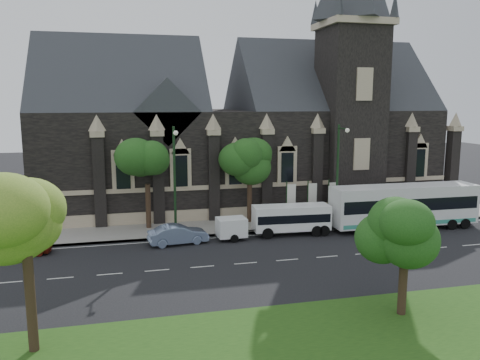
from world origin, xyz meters
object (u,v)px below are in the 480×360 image
object	(u,v)px
tree_walk_right	(251,159)
tree_walk_left	(149,163)
tree_park_near	(31,209)
banner_flag_right	(331,197)
banner_flag_center	(311,198)
shuttle_bus	(292,218)
street_lamp_mid	(175,176)
sedan	(178,234)
car_far_red	(20,245)
banner_flag_left	(290,199)
box_trailer	(231,227)
street_lamp_near	(339,170)
tree_park_east	(407,227)
tour_coach	(404,205)

from	to	relation	value
tree_walk_right	tree_walk_left	xyz separation A→B (m)	(-9.01, -0.01, -0.08)
tree_park_near	banner_flag_right	bearing A→B (deg)	38.86
banner_flag_center	shuttle_bus	size ratio (longest dim) A/B	0.62
tree_walk_left	street_lamp_mid	bearing A→B (deg)	-63.53
tree_park_near	sedan	xyz separation A→B (m)	(7.77, 14.35, -5.66)
car_far_red	tree_park_near	bearing A→B (deg)	-163.61
tree_park_near	shuttle_bus	bearing A→B (deg)	40.79
banner_flag_left	banner_flag_center	size ratio (longest dim) A/B	1.00
box_trailer	car_far_red	size ratio (longest dim) A/B	0.78
street_lamp_near	tree_walk_right	bearing A→B (deg)	151.94
tree_park_east	shuttle_bus	bearing A→B (deg)	92.65
tree_park_east	tree_walk_left	xyz separation A→B (m)	(-11.97, 20.03, 1.12)
sedan	car_far_red	size ratio (longest dim) A/B	1.07
tour_coach	sedan	distance (m)	19.63
tree_walk_right	street_lamp_mid	world-z (taller)	street_lamp_mid
tree_walk_right	street_lamp_mid	xyz separation A→B (m)	(-7.21, -3.62, -0.71)
tree_park_near	shuttle_bus	xyz separation A→B (m)	(17.23, 14.87, -4.99)
tree_park_east	shuttle_bus	size ratio (longest dim) A/B	0.97
tree_walk_right	car_far_red	distance (m)	19.92
tree_walk_right	sedan	bearing A→B (deg)	-144.56
tree_walk_right	banner_flag_right	size ratio (longest dim) A/B	1.95
banner_flag_left	sedan	bearing A→B (deg)	-161.61
tree_walk_left	street_lamp_mid	world-z (taller)	street_lamp_mid
box_trailer	sedan	size ratio (longest dim) A/B	0.73
street_lamp_near	tree_park_near	bearing A→B (deg)	-143.92
street_lamp_near	car_far_red	xyz separation A→B (m)	(-25.37, -1.44, -4.38)
tree_walk_right	street_lamp_mid	bearing A→B (deg)	-153.35
tree_park_east	banner_flag_center	world-z (taller)	tree_park_east
street_lamp_near	tour_coach	xyz separation A→B (m)	(5.58, -1.43, -3.06)
tree_park_east	street_lamp_mid	world-z (taller)	street_lamp_mid
box_trailer	car_far_red	xyz separation A→B (m)	(-15.65, -0.13, -0.27)
tree_walk_left	shuttle_bus	bearing A→B (deg)	-22.23
street_lamp_near	shuttle_bus	size ratio (longest dim) A/B	1.39
tree_walk_right	box_trailer	world-z (taller)	tree_walk_right
car_far_red	tour_coach	bearing A→B (deg)	-87.59
banner_flag_center	banner_flag_right	bearing A→B (deg)	0.00
tree_walk_right	tree_walk_left	size ratio (longest dim) A/B	1.02
tree_walk_left	car_far_red	xyz separation A→B (m)	(-9.57, -5.05, -5.00)
banner_flag_right	box_trailer	bearing A→B (deg)	-162.16
banner_flag_right	shuttle_bus	size ratio (longest dim) A/B	0.62
banner_flag_right	sedan	bearing A→B (deg)	-166.54
banner_flag_left	shuttle_bus	world-z (taller)	banner_flag_left
street_lamp_near	banner_flag_right	world-z (taller)	street_lamp_near
banner_flag_left	banner_flag_right	distance (m)	4.00
car_far_red	street_lamp_mid	bearing A→B (deg)	-80.39
tree_walk_right	tree_walk_left	distance (m)	9.01
car_far_red	shuttle_bus	bearing A→B (deg)	-86.39
tour_coach	car_far_red	bearing A→B (deg)	-179.10
tree_walk_left	sedan	size ratio (longest dim) A/B	1.66
tree_walk_right	street_lamp_near	size ratio (longest dim) A/B	0.87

